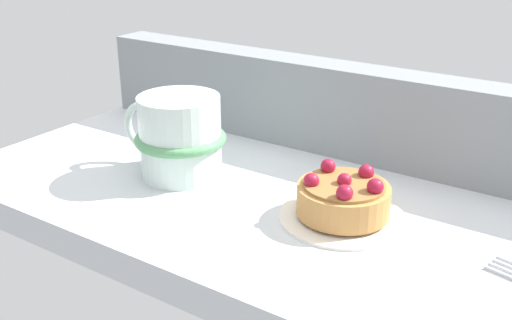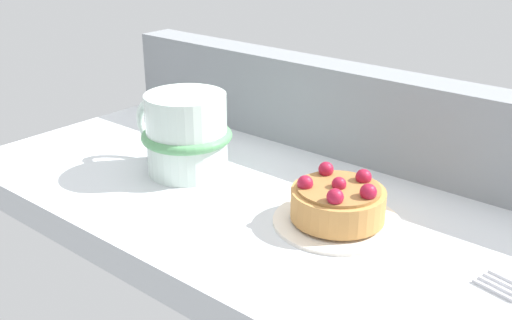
{
  "view_description": "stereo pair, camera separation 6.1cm",
  "coord_description": "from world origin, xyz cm",
  "views": [
    {
      "loc": [
        25.96,
        -47.85,
        27.32
      ],
      "look_at": [
        -5.11,
        -1.23,
        3.88
      ],
      "focal_mm": 42.56,
      "sensor_mm": 36.0,
      "label": 1
    },
    {
      "loc": [
        30.82,
        -44.22,
        27.32
      ],
      "look_at": [
        -5.11,
        -1.23,
        3.88
      ],
      "focal_mm": 42.56,
      "sensor_mm": 36.0,
      "label": 2
    }
  ],
  "objects": [
    {
      "name": "window_rail_back",
      "position": [
        0.0,
        14.46,
        5.27
      ],
      "size": [
        74.84,
        4.96,
        10.54
      ],
      "primitive_type": "cube",
      "color": "gray",
      "rests_on": "ground_plane"
    },
    {
      "name": "ground_plane",
      "position": [
        0.0,
        0.0,
        -1.66
      ],
      "size": [
        76.36,
        33.89,
        3.32
      ],
      "primitive_type": "cube",
      "color": "silver"
    },
    {
      "name": "coffee_mug",
      "position": [
        -14.95,
        -1.46,
        4.44
      ],
      "size": [
        13.2,
        9.95,
        8.94
      ],
      "color": "silver",
      "rests_on": "ground_plane"
    },
    {
      "name": "dessert_plate",
      "position": [
        4.55,
        -1.0,
        0.29
      ],
      "size": [
        12.03,
        12.03,
        0.63
      ],
      "color": "silver",
      "rests_on": "ground_plane"
    },
    {
      "name": "raspberry_tart",
      "position": [
        4.56,
        -1.0,
        2.3
      ],
      "size": [
        8.74,
        8.74,
        4.31
      ],
      "color": "#B77F42",
      "rests_on": "dessert_plate"
    }
  ]
}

